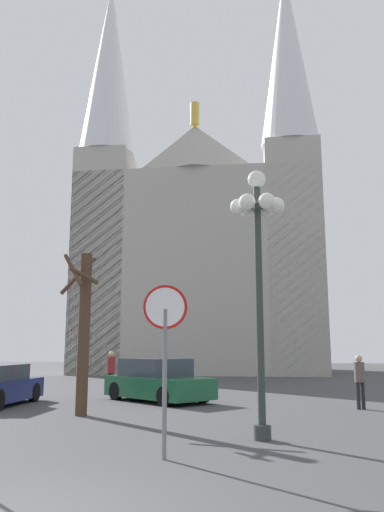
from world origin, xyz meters
The scene contains 7 objects.
cathedral centered at (-2.19, 34.43, 9.50)m, with size 18.34×13.86×32.23m.
stop_sign centered at (0.87, 3.38, 2.09)m, with size 0.78×0.23×2.98m.
street_lamp centered at (2.53, 5.47, 4.09)m, with size 1.20×1.09×5.79m.
bare_tree centered at (-2.53, 8.63, 2.45)m, with size 1.30×1.49×4.62m.
parked_car_far_green centered at (-1.20, 12.72, 0.69)m, with size 4.36×4.09×1.49m.
pedestrian_walking centered at (-3.55, 14.82, 1.05)m, with size 0.32×0.32×1.73m.
pedestrian_standing centered at (5.52, 11.26, 0.99)m, with size 0.32×0.32×1.65m.
Camera 1 is at (2.61, -5.60, 1.87)m, focal length 35.86 mm.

